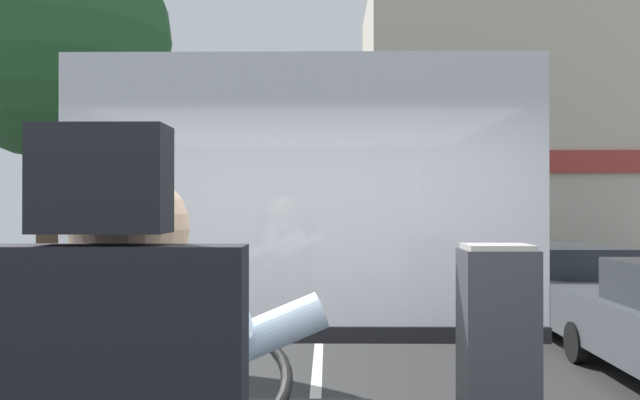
{
  "coord_description": "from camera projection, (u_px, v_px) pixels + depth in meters",
  "views": [
    {
      "loc": [
        0.13,
        -1.8,
        1.96
      ],
      "look_at": [
        0.09,
        1.08,
        1.98
      ],
      "focal_mm": 37.79,
      "sensor_mm": 36.0,
      "label": 1
    }
  ],
  "objects": [
    {
      "name": "ground",
      "position": [
        320.0,
        330.0,
        10.59
      ],
      "size": [
        18.0,
        44.0,
        0.06
      ],
      "color": "#2B2B2B"
    },
    {
      "name": "fare_box",
      "position": [
        498.0,
        380.0,
        2.54
      ],
      "size": [
        0.27,
        0.24,
        1.02
      ],
      "color": "#333338",
      "rests_on": "bus_floor"
    },
    {
      "name": "windshield_panel",
      "position": [
        303.0,
        229.0,
        3.42
      ],
      "size": [
        2.5,
        0.08,
        1.48
      ],
      "color": "silver"
    },
    {
      "name": "street_tree",
      "position": [
        48.0,
        38.0,
        9.01
      ],
      "size": [
        3.26,
        3.26,
        5.84
      ],
      "color": "#4C3828",
      "rests_on": "ground"
    },
    {
      "name": "shop_building",
      "position": [
        537.0,
        134.0,
        21.08
      ],
      "size": [
        10.62,
        5.97,
        8.33
      ],
      "color": "#BCB29E",
      "rests_on": "ground"
    },
    {
      "name": "parked_car_black",
      "position": [
        559.0,
        281.0,
        11.43
      ],
      "size": [
        1.87,
        4.32,
        1.27
      ],
      "color": "black",
      "rests_on": "ground"
    },
    {
      "name": "parked_car_white",
      "position": [
        475.0,
        252.0,
        17.79
      ],
      "size": [
        1.84,
        4.46,
        1.31
      ],
      "color": "silver",
      "rests_on": "ground"
    }
  ]
}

